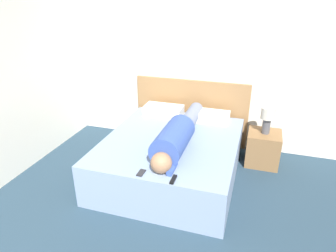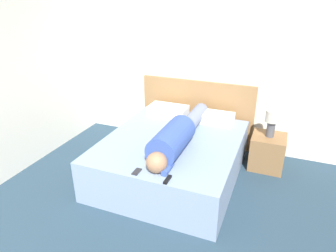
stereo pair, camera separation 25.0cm
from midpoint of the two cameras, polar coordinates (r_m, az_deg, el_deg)
name	(u,v)px [view 2 (the right image)]	position (r m, az deg, el deg)	size (l,w,h in m)	color
wall_back	(212,64)	(4.63, 9.96, 11.50)	(5.56, 0.06, 2.60)	silver
bed	(172,157)	(4.01, 2.58, -6.04)	(1.69, 1.94, 0.54)	#7589A8
headboard	(196,112)	(4.83, 6.88, 2.56)	(1.81, 0.04, 1.05)	olive
nightstand	(267,152)	(4.47, 19.92, -4.65)	(0.45, 0.45, 0.48)	brown
table_lamp	(272,120)	(4.27, 20.82, 1.02)	(0.19, 0.19, 0.38)	#4C4C51
person_lying	(177,136)	(3.64, 3.72, -1.87)	(0.35, 1.81, 0.35)	#936B4C
pillow_near_headboard	(168,111)	(4.61, 1.59, 2.93)	(0.58, 0.32, 0.15)	white
pillow_second	(214,118)	(4.44, 10.37, 1.54)	(0.56, 0.32, 0.13)	white
tv_remote	(168,180)	(3.07, 2.28, -10.21)	(0.04, 0.15, 0.02)	black
cell_phone	(137,172)	(3.21, -3.74, -8.71)	(0.06, 0.13, 0.01)	black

